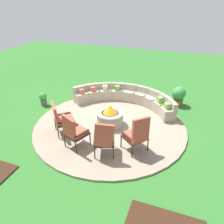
# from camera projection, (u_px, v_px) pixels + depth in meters

# --- Properties ---
(ground_plane) EXTENTS (24.00, 24.00, 0.00)m
(ground_plane) POSITION_uv_depth(u_px,v_px,m) (110.00, 126.00, 7.59)
(ground_plane) COLOR #2D6B28
(patio_circle) EXTENTS (5.19, 5.19, 0.06)m
(patio_circle) POSITION_uv_depth(u_px,v_px,m) (110.00, 125.00, 7.58)
(patio_circle) COLOR gray
(patio_circle) RESTS_ON ground_plane
(fire_pit) EXTENTS (0.90, 0.90, 0.75)m
(fire_pit) POSITION_uv_depth(u_px,v_px,m) (110.00, 117.00, 7.42)
(fire_pit) COLOR #9E937F
(fire_pit) RESTS_ON patio_circle
(curved_stone_bench) EXTENTS (4.18, 1.60, 0.68)m
(curved_stone_bench) POSITION_uv_depth(u_px,v_px,m) (126.00, 98.00, 8.81)
(curved_stone_bench) COLOR #9E937F
(curved_stone_bench) RESTS_ON patio_circle
(lounge_chair_front_left) EXTENTS (0.84, 0.87, 1.08)m
(lounge_chair_front_left) POSITION_uv_depth(u_px,v_px,m) (61.00, 118.00, 6.87)
(lounge_chair_front_left) COLOR #2D2319
(lounge_chair_front_left) RESTS_ON patio_circle
(lounge_chair_front_right) EXTENTS (0.71, 0.76, 1.12)m
(lounge_chair_front_right) POSITION_uv_depth(u_px,v_px,m) (74.00, 131.00, 6.20)
(lounge_chair_front_right) COLOR #2D2319
(lounge_chair_front_right) RESTS_ON patio_circle
(lounge_chair_back_left) EXTENTS (0.71, 0.74, 1.12)m
(lounge_chair_back_left) POSITION_uv_depth(u_px,v_px,m) (104.00, 138.00, 5.89)
(lounge_chair_back_left) COLOR #2D2319
(lounge_chair_back_left) RESTS_ON patio_circle
(lounge_chair_back_right) EXTENTS (0.82, 0.85, 1.15)m
(lounge_chair_back_right) POSITION_uv_depth(u_px,v_px,m) (137.00, 134.00, 6.04)
(lounge_chair_back_right) COLOR #2D2319
(lounge_chair_back_right) RESTS_ON patio_circle
(potted_plant_1) EXTENTS (0.32, 0.32, 0.56)m
(potted_plant_1) POSITION_uv_depth(u_px,v_px,m) (43.00, 98.00, 8.85)
(potted_plant_1) COLOR #605B56
(potted_plant_1) RESTS_ON ground_plane
(potted_plant_2) EXTENTS (0.54, 0.54, 0.79)m
(potted_plant_2) POSITION_uv_depth(u_px,v_px,m) (179.00, 95.00, 8.81)
(potted_plant_2) COLOR brown
(potted_plant_2) RESTS_ON ground_plane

